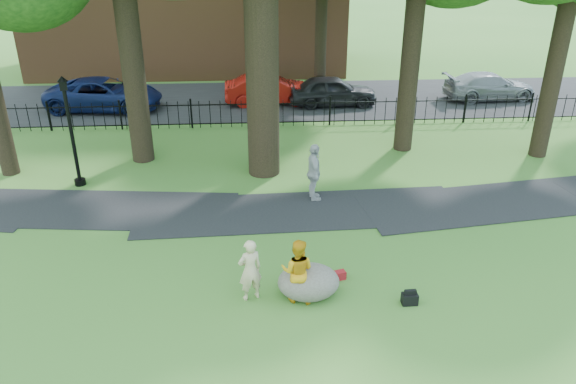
{
  "coord_description": "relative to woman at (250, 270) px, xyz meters",
  "views": [
    {
      "loc": [
        -0.31,
        -11.39,
        8.05
      ],
      "look_at": [
        0.54,
        2.0,
        1.6
      ],
      "focal_mm": 35.0,
      "sensor_mm": 36.0,
      "label": 1
    }
  ],
  "objects": [
    {
      "name": "lamppost",
      "position": [
        -5.77,
        6.77,
        1.04
      ],
      "size": [
        0.37,
        0.37,
        3.74
      ],
      "rotation": [
        0.0,
        0.0,
        0.31
      ],
      "color": "black",
      "rests_on": "ground"
    },
    {
      "name": "footpath",
      "position": [
        1.5,
        4.33,
        -0.79
      ],
      "size": [
        36.07,
        3.85,
        0.03
      ],
      "primitive_type": "cube",
      "rotation": [
        0.0,
        0.0,
        0.03
      ],
      "color": "black",
      "rests_on": "ground"
    },
    {
      "name": "street",
      "position": [
        0.5,
        16.43,
        -0.79
      ],
      "size": [
        80.0,
        7.0,
        0.02
      ],
      "primitive_type": "cube",
      "color": "black",
      "rests_on": "ground"
    },
    {
      "name": "grey_car",
      "position": [
        4.01,
        15.42,
        -0.07
      ],
      "size": [
        4.25,
        1.82,
        1.43
      ],
      "primitive_type": "imported",
      "rotation": [
        0.0,
        0.0,
        1.6
      ],
      "color": "black",
      "rests_on": "ground"
    },
    {
      "name": "boulder",
      "position": [
        1.37,
        0.03,
        -0.36
      ],
      "size": [
        1.51,
        1.16,
        0.86
      ],
      "primitive_type": "ellipsoid",
      "rotation": [
        0.0,
        0.0,
        0.04
      ],
      "color": "gray",
      "rests_on": "ground"
    },
    {
      "name": "pedestrian",
      "position": [
        2.03,
        5.13,
        0.16
      ],
      "size": [
        0.56,
        1.15,
        1.89
      ],
      "primitive_type": "imported",
      "rotation": [
        0.0,
        0.0,
        1.66
      ],
      "color": "#9E9FA2",
      "rests_on": "ground"
    },
    {
      "name": "man",
      "position": [
        1.09,
        -0.12,
        0.01
      ],
      "size": [
        0.91,
        0.78,
        1.6
      ],
      "primitive_type": "imported",
      "rotation": [
        0.0,
        0.0,
        2.89
      ],
      "color": "orange",
      "rests_on": "ground"
    },
    {
      "name": "silver_car",
      "position": [
        12.01,
        15.93,
        -0.12
      ],
      "size": [
        4.7,
        2.18,
        1.33
      ],
      "primitive_type": "imported",
      "rotation": [
        0.0,
        0.0,
        1.64
      ],
      "color": "gray",
      "rests_on": "ground"
    },
    {
      "name": "iron_fence",
      "position": [
        0.5,
        12.43,
        -0.19
      ],
      "size": [
        44.0,
        0.04,
        1.2
      ],
      "color": "black",
      "rests_on": "ground"
    },
    {
      "name": "ground",
      "position": [
        0.5,
        0.43,
        -0.79
      ],
      "size": [
        120.0,
        120.0,
        0.0
      ],
      "primitive_type": "plane",
      "color": "#346623",
      "rests_on": "ground"
    },
    {
      "name": "red_bag",
      "position": [
        2.21,
        0.65,
        -0.68
      ],
      "size": [
        0.35,
        0.27,
        0.21
      ],
      "primitive_type": "cube",
      "rotation": [
        0.0,
        0.0,
        0.29
      ],
      "color": "maroon",
      "rests_on": "ground"
    },
    {
      "name": "navy_van",
      "position": [
        -6.85,
        15.39,
        -0.05
      ],
      "size": [
        5.53,
        2.93,
        1.48
      ],
      "primitive_type": "imported",
      "rotation": [
        0.0,
        0.0,
        1.48
      ],
      "color": "#0D1845",
      "rests_on": "ground"
    },
    {
      "name": "red_sedan",
      "position": [
        0.96,
        15.86,
        -0.08
      ],
      "size": [
        4.39,
        1.72,
        1.42
      ],
      "primitive_type": "imported",
      "rotation": [
        0.0,
        0.0,
        1.62
      ],
      "color": "maroon",
      "rests_on": "ground"
    },
    {
      "name": "woman",
      "position": [
        0.0,
        0.0,
        0.0
      ],
      "size": [
        0.67,
        0.56,
        1.58
      ],
      "primitive_type": "imported",
      "rotation": [
        0.0,
        0.0,
        3.52
      ],
      "color": "tan",
      "rests_on": "ground"
    },
    {
      "name": "backpack",
      "position": [
        3.7,
        -0.46,
        -0.65
      ],
      "size": [
        0.37,
        0.24,
        0.27
      ],
      "primitive_type": "cube",
      "rotation": [
        0.0,
        0.0,
        0.03
      ],
      "color": "black",
      "rests_on": "ground"
    }
  ]
}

